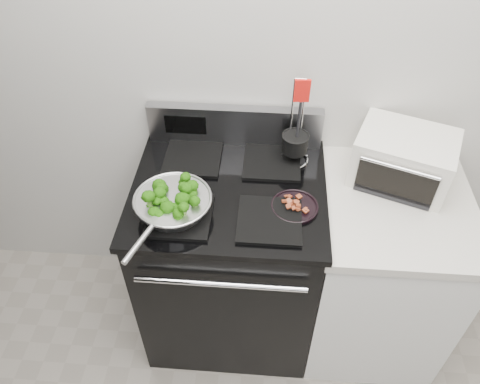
# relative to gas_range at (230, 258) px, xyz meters

# --- Properties ---
(back_wall) EXTENTS (4.00, 0.02, 2.70)m
(back_wall) POSITION_rel_gas_range_xyz_m (0.30, 0.34, 0.86)
(back_wall) COLOR #B6B3AD
(back_wall) RESTS_ON ground
(gas_range) EXTENTS (0.79, 0.69, 1.13)m
(gas_range) POSITION_rel_gas_range_xyz_m (0.00, 0.00, 0.00)
(gas_range) COLOR black
(gas_range) RESTS_ON floor
(counter) EXTENTS (0.62, 0.68, 0.92)m
(counter) POSITION_rel_gas_range_xyz_m (0.68, -0.00, -0.03)
(counter) COLOR white
(counter) RESTS_ON floor
(skillet) EXTENTS (0.30, 0.46, 0.06)m
(skillet) POSITION_rel_gas_range_xyz_m (-0.20, -0.16, 0.51)
(skillet) COLOR silver
(skillet) RESTS_ON gas_range
(broccoli_pile) EXTENTS (0.23, 0.23, 0.08)m
(broccoli_pile) POSITION_rel_gas_range_xyz_m (-0.19, -0.15, 0.53)
(broccoli_pile) COLOR #0E3204
(broccoli_pile) RESTS_ON skillet
(bacon_plate) EXTENTS (0.18, 0.18, 0.04)m
(bacon_plate) POSITION_rel_gas_range_xyz_m (0.26, -0.09, 0.48)
(bacon_plate) COLOR black
(bacon_plate) RESTS_ON gas_range
(utensil_holder) EXTENTS (0.13, 0.13, 0.40)m
(utensil_holder) POSITION_rel_gas_range_xyz_m (0.26, 0.19, 0.53)
(utensil_holder) COLOR silver
(utensil_holder) RESTS_ON gas_range
(toaster_oven) EXTENTS (0.45, 0.40, 0.22)m
(toaster_oven) POSITION_rel_gas_range_xyz_m (0.70, 0.14, 0.54)
(toaster_oven) COLOR white
(toaster_oven) RESTS_ON counter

